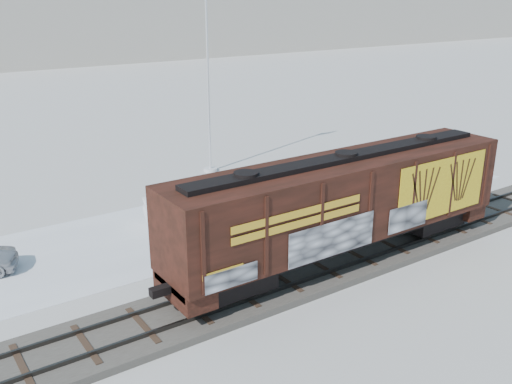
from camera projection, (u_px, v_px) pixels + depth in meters
ground at (282, 285)px, 22.94m from camera, size 500.00×500.00×0.00m
rail_track at (282, 282)px, 22.89m from camera, size 50.00×3.40×0.43m
parking_strip at (193, 225)px, 28.78m from camera, size 40.00×8.00×0.03m
hopper_railcar at (344, 201)px, 23.65m from camera, size 16.17×3.06×4.51m
flagpole at (210, 104)px, 36.22m from camera, size 2.30×0.90×11.99m
car_white at (195, 204)px, 29.19m from camera, size 5.48×3.22×1.71m
car_dark at (365, 175)px, 34.13m from camera, size 5.87×4.30×1.58m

